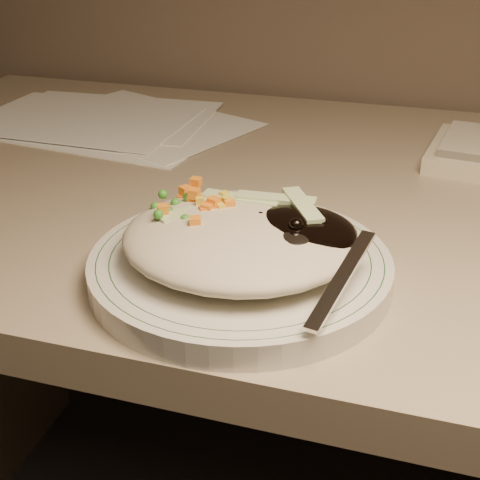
# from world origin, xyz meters

# --- Properties ---
(desk) EXTENTS (1.40, 0.70, 0.74)m
(desk) POSITION_xyz_m (0.00, 1.38, 0.54)
(desk) COLOR gray
(desk) RESTS_ON ground
(plate) EXTENTS (0.25, 0.25, 0.02)m
(plate) POSITION_xyz_m (-0.08, 1.16, 0.75)
(plate) COLOR silver
(plate) RESTS_ON desk
(plate_rim) EXTENTS (0.24, 0.24, 0.00)m
(plate_rim) POSITION_xyz_m (-0.08, 1.16, 0.76)
(plate_rim) COLOR #144723
(plate_rim) RESTS_ON plate
(meal) EXTENTS (0.20, 0.19, 0.05)m
(meal) POSITION_xyz_m (-0.08, 1.16, 0.78)
(meal) COLOR #BDB399
(meal) RESTS_ON plate
(papers) EXTENTS (0.41, 0.31, 0.00)m
(papers) POSITION_xyz_m (-0.39, 1.52, 0.74)
(papers) COLOR white
(papers) RESTS_ON desk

